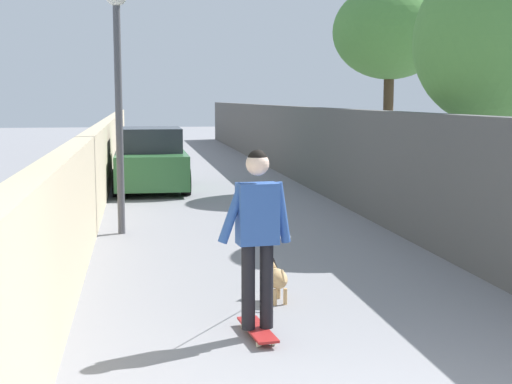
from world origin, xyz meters
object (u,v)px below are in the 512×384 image
object	(u,v)px
tree_right_far	(390,33)
skateboard	(257,330)
dog	(276,277)
lamp_post	(118,63)
car_near	(151,161)
tree_right_near	(488,42)
person_skateboarder	(257,225)

from	to	relation	value
tree_right_far	skateboard	size ratio (longest dim) A/B	6.11
tree_right_far	dog	world-z (taller)	tree_right_far
tree_right_far	skateboard	distance (m)	12.07
lamp_post	car_near	distance (m)	6.26
skateboard	car_near	size ratio (longest dim) A/B	0.21
tree_right_near	tree_right_far	bearing A→B (deg)	-2.60
person_skateboarder	tree_right_near	bearing A→B (deg)	-44.12
tree_right_far	person_skateboarder	world-z (taller)	tree_right_far
lamp_post	tree_right_far	bearing A→B (deg)	-53.19
skateboard	car_near	distance (m)	11.52
tree_right_near	car_near	size ratio (longest dim) A/B	1.20
tree_right_near	person_skateboarder	size ratio (longest dim) A/B	2.68
tree_right_far	lamp_post	size ratio (longest dim) A/B	1.22
tree_right_near	dog	world-z (taller)	tree_right_near
dog	car_near	bearing A→B (deg)	6.59
skateboard	car_near	xyz separation A→B (m)	(11.47, 0.79, 0.65)
tree_right_near	car_near	world-z (taller)	tree_right_near
tree_right_far	dog	bearing A→B (deg)	153.64
tree_right_near	lamp_post	world-z (taller)	tree_right_near
lamp_post	skateboard	xyz separation A→B (m)	(-5.60, -1.39, -2.76)
person_skateboarder	car_near	distance (m)	11.50
tree_right_far	lamp_post	distance (m)	7.98
tree_right_near	tree_right_far	size ratio (longest dim) A/B	0.92
lamp_post	skateboard	bearing A→B (deg)	-166.10
tree_right_near	car_near	xyz separation A→B (m)	(6.62, 5.49, -2.47)
lamp_post	skateboard	size ratio (longest dim) A/B	5.02
tree_right_near	person_skateboarder	world-z (taller)	tree_right_near
person_skateboarder	dog	size ratio (longest dim) A/B	1.16
tree_right_far	car_near	bearing A→B (deg)	78.94
tree_right_near	car_near	bearing A→B (deg)	39.65
tree_right_near	car_near	distance (m)	8.95
tree_right_far	dog	size ratio (longest dim) A/B	3.40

